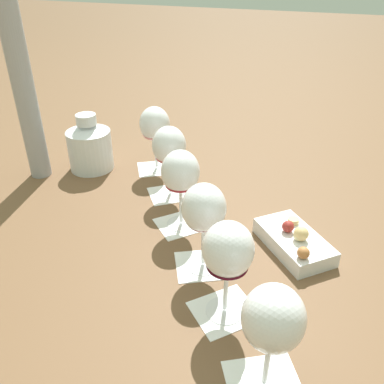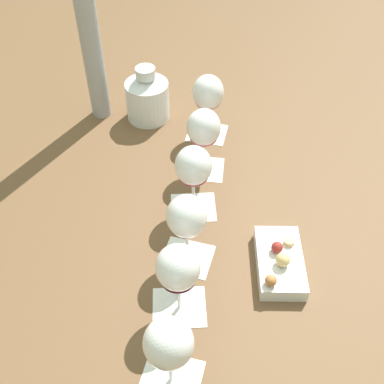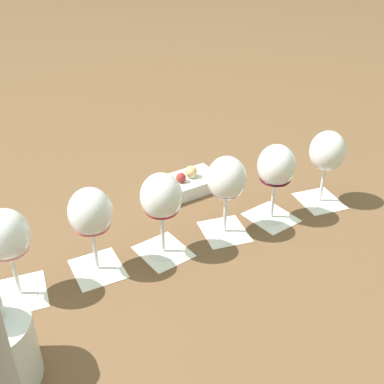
% 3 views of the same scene
% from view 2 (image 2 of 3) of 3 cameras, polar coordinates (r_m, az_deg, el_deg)
% --- Properties ---
extents(ground_plane, '(8.00, 8.00, 0.00)m').
position_cam_2_polar(ground_plane, '(1.08, 0.07, -4.53)').
color(ground_plane, brown).
extents(tasting_card_0, '(0.14, 0.13, 0.00)m').
position_cam_2_polar(tasting_card_0, '(1.33, 1.78, 7.03)').
color(tasting_card_0, white).
rests_on(tasting_card_0, ground_plane).
extents(tasting_card_1, '(0.14, 0.14, 0.00)m').
position_cam_2_polar(tasting_card_1, '(1.22, 1.29, 2.78)').
color(tasting_card_1, white).
rests_on(tasting_card_1, ground_plane).
extents(tasting_card_2, '(0.14, 0.14, 0.00)m').
position_cam_2_polar(tasting_card_2, '(1.12, 0.15, -1.82)').
color(tasting_card_2, white).
rests_on(tasting_card_2, ground_plane).
extents(tasting_card_3, '(0.13, 0.13, 0.00)m').
position_cam_2_polar(tasting_card_3, '(1.03, -0.57, -7.75)').
color(tasting_card_3, white).
rests_on(tasting_card_3, ground_plane).
extents(tasting_card_4, '(0.14, 0.14, 0.00)m').
position_cam_2_polar(tasting_card_4, '(0.96, -1.52, -13.48)').
color(tasting_card_4, white).
rests_on(tasting_card_4, ground_plane).
extents(tasting_card_5, '(0.14, 0.13, 0.00)m').
position_cam_2_polar(tasting_card_5, '(0.90, -2.48, -21.28)').
color(tasting_card_5, white).
rests_on(tasting_card_5, ground_plane).
extents(wine_glass_0, '(0.08, 0.08, 0.18)m').
position_cam_2_polar(wine_glass_0, '(1.26, 1.91, 11.44)').
color(wine_glass_0, white).
rests_on(wine_glass_0, tasting_card_0).
extents(wine_glass_1, '(0.08, 0.08, 0.18)m').
position_cam_2_polar(wine_glass_1, '(1.14, 1.39, 7.34)').
color(wine_glass_1, white).
rests_on(wine_glass_1, tasting_card_1).
extents(wine_glass_2, '(0.08, 0.08, 0.18)m').
position_cam_2_polar(wine_glass_2, '(1.04, 0.17, 2.81)').
color(wine_glass_2, white).
rests_on(wine_glass_2, tasting_card_2).
extents(wine_glass_3, '(0.08, 0.08, 0.18)m').
position_cam_2_polar(wine_glass_3, '(0.93, -0.63, -3.23)').
color(wine_glass_3, white).
rests_on(wine_glass_3, tasting_card_3).
extents(wine_glass_4, '(0.08, 0.08, 0.18)m').
position_cam_2_polar(wine_glass_4, '(0.86, -1.68, -9.23)').
color(wine_glass_4, white).
rests_on(wine_glass_4, tasting_card_4).
extents(wine_glass_5, '(0.08, 0.08, 0.18)m').
position_cam_2_polar(wine_glass_5, '(0.79, -2.77, -17.74)').
color(wine_glass_5, white).
rests_on(wine_glass_5, tasting_card_5).
extents(ceramic_vase, '(0.12, 0.12, 0.16)m').
position_cam_2_polar(ceramic_vase, '(1.35, -5.32, 11.20)').
color(ceramic_vase, silver).
rests_on(ceramic_vase, ground_plane).
extents(snack_dish, '(0.18, 0.19, 0.06)m').
position_cam_2_polar(snack_dish, '(1.02, 10.33, -8.15)').
color(snack_dish, silver).
rests_on(snack_dish, ground_plane).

